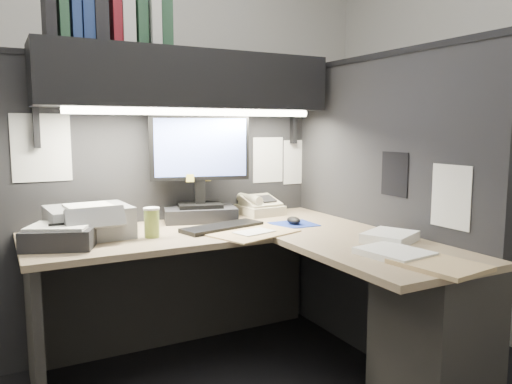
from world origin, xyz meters
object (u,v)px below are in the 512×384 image
Objects in this scene: monitor at (200,179)px; keyboard at (222,227)px; printer at (89,222)px; telephone at (260,207)px; overhead_shelf at (188,80)px; coffee_cup at (152,223)px; notebook_stack at (61,237)px; desk at (311,306)px.

keyboard is (0.01, -0.27, -0.22)m from monitor.
printer is at bearing -152.23° from monitor.
telephone is (0.39, 0.02, -0.19)m from monitor.
monitor is at bearing 9.12° from printer.
overhead_shelf is 0.90m from printer.
coffee_cup is 0.41m from notebook_stack.
printer is (-0.86, 0.63, 0.36)m from desk.
keyboard is 1.19× the size of printer.
monitor is at bearing 20.73° from notebook_stack.
telephone is 0.81× the size of notebook_stack.
desk is 5.83× the size of notebook_stack.
keyboard is at bearing 113.60° from desk.
coffee_cup is (-0.75, -0.31, 0.02)m from telephone.
telephone is 0.81m from coffee_cup.
monitor reaches higher than printer.
overhead_shelf is at bearing 111.79° from desk.
overhead_shelf is at bearing 8.80° from printer.
telephone is (0.38, 0.29, 0.04)m from keyboard.
overhead_shelf is at bearing -179.62° from telephone.
coffee_cup is (-0.36, -0.29, -0.17)m from monitor.
notebook_stack is (-0.77, -0.29, -0.19)m from monitor.
overhead_shelf is 1.05m from notebook_stack.
telephone is (0.46, 0.04, -0.72)m from overhead_shelf.
monitor is 0.35m from keyboard.
overhead_shelf reaches higher than coffee_cup.
monitor reaches higher than telephone.
monitor is 1.34× the size of keyboard.
keyboard is at bearing 2.70° from coffee_cup.
printer is (-1.02, -0.17, 0.03)m from telephone.
keyboard is (0.08, -0.25, -0.76)m from overhead_shelf.
coffee_cup is (-0.59, 0.48, 0.35)m from desk.
monitor is at bearing 106.68° from desk.
overhead_shelf is 0.81m from coffee_cup.
printer is at bearing 155.25° from keyboard.
printer is at bearing -167.37° from overhead_shelf.
notebook_stack reaches higher than keyboard.
printer reaches higher than telephone.
monitor reaches higher than notebook_stack.
desk is 0.88m from telephone.
monitor reaches higher than keyboard.
notebook_stack is (-1.16, -0.31, -0.00)m from telephone.
coffee_cup reaches higher than keyboard.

